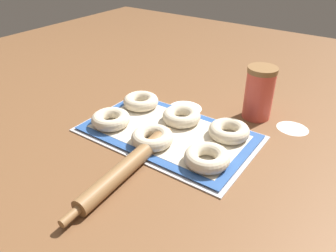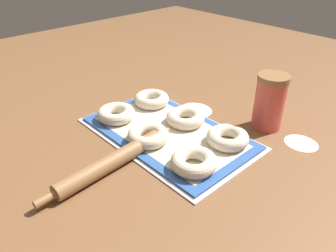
# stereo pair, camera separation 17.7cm
# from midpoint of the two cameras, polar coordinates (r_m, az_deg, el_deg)

# --- Properties ---
(ground_plane) EXTENTS (2.80, 2.80, 0.00)m
(ground_plane) POSITION_cam_midpoint_polar(r_m,az_deg,el_deg) (0.99, -5.38, -1.97)
(ground_plane) COLOR brown
(baking_tray) EXTENTS (0.53, 0.32, 0.01)m
(baking_tray) POSITION_cam_midpoint_polar(r_m,az_deg,el_deg) (1.00, -5.07, -1.55)
(baking_tray) COLOR silver
(baking_tray) RESTS_ON ground_plane
(baking_mat) EXTENTS (0.50, 0.30, 0.00)m
(baking_mat) POSITION_cam_midpoint_polar(r_m,az_deg,el_deg) (1.00, -5.08, -1.29)
(baking_mat) COLOR #2D569E
(baking_mat) RESTS_ON baking_tray
(bagel_front_left) EXTENTS (0.12, 0.12, 0.04)m
(bagel_front_left) POSITION_cam_midpoint_polar(r_m,az_deg,el_deg) (1.05, -14.76, 0.90)
(bagel_front_left) COLOR beige
(bagel_front_left) RESTS_ON baking_mat
(bagel_front_center) EXTENTS (0.12, 0.12, 0.04)m
(bagel_front_center) POSITION_cam_midpoint_polar(r_m,az_deg,el_deg) (0.94, -8.12, -2.35)
(bagel_front_center) COLOR beige
(bagel_front_center) RESTS_ON baking_mat
(bagel_front_right) EXTENTS (0.12, 0.12, 0.04)m
(bagel_front_right) POSITION_cam_midpoint_polar(r_m,az_deg,el_deg) (0.85, 0.92, -5.88)
(bagel_front_right) COLOR beige
(bagel_front_right) RESTS_ON baking_mat
(bagel_back_left) EXTENTS (0.12, 0.12, 0.04)m
(bagel_back_left) POSITION_cam_midpoint_polar(r_m,az_deg,el_deg) (1.14, -9.21, 4.07)
(bagel_back_left) COLOR beige
(bagel_back_left) RESTS_ON baking_mat
(bagel_back_center) EXTENTS (0.12, 0.12, 0.04)m
(bagel_back_center) POSITION_cam_midpoint_polar(r_m,az_deg,el_deg) (1.04, -2.71, 1.55)
(bagel_back_center) COLOR beige
(bagel_back_center) RESTS_ON baking_mat
(bagel_back_right) EXTENTS (0.12, 0.12, 0.04)m
(bagel_back_right) POSITION_cam_midpoint_polar(r_m,az_deg,el_deg) (0.96, 5.49, -1.13)
(bagel_back_right) COLOR beige
(bagel_back_right) RESTS_ON baking_mat
(flour_canister) EXTENTS (0.09, 0.09, 0.17)m
(flour_canister) POSITION_cam_midpoint_polar(r_m,az_deg,el_deg) (1.07, 11.14, 5.49)
(flour_canister) COLOR #DB4C3D
(flour_canister) RESTS_ON ground_plane
(rolling_pin) EXTENTS (0.07, 0.43, 0.04)m
(rolling_pin) POSITION_cam_midpoint_polar(r_m,az_deg,el_deg) (0.85, -13.52, -7.58)
(rolling_pin) COLOR olive
(rolling_pin) RESTS_ON ground_plane
(flour_patch_near) EXTENTS (0.10, 0.09, 0.00)m
(flour_patch_near) POSITION_cam_midpoint_polar(r_m,az_deg,el_deg) (1.07, 16.60, -0.60)
(flour_patch_near) COLOR white
(flour_patch_near) RESTS_ON ground_plane
(flour_patch_far) EXTENTS (0.12, 0.11, 0.00)m
(flour_patch_far) POSITION_cam_midpoint_polar(r_m,az_deg,el_deg) (1.15, -1.34, 3.01)
(flour_patch_far) COLOR white
(flour_patch_far) RESTS_ON ground_plane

